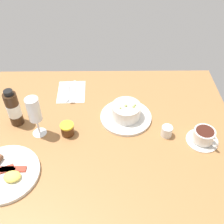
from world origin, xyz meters
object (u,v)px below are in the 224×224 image
jam_jar (67,129)px  breakfast_plate (5,173)px  creamer_jug (167,131)px  wine_glass (34,111)px  sauce_bottle_brown (14,109)px  porridge_bowl (126,113)px  cutlery_setting (71,92)px  coffee_cup (204,136)px

jam_jar → breakfast_plate: jam_jar is taller
creamer_jug → wine_glass: 52.55cm
sauce_bottle_brown → breakfast_plate: (-1.85, 26.29, -6.97)cm
porridge_bowl → sauce_bottle_brown: (46.10, 2.17, 4.69)cm
wine_glass → jam_jar: 14.99cm
cutlery_setting → jam_jar: (-1.36, 26.77, 2.40)cm
porridge_bowl → breakfast_plate: bearing=32.7°
cutlery_setting → sauce_bottle_brown: (20.71, 19.97, 7.63)cm
cutlery_setting → jam_jar: 26.92cm
creamer_jug → wine_glass: wine_glass is taller
cutlery_setting → creamer_jug: (-41.32, 27.99, 2.09)cm
porridge_bowl → creamer_jug: bearing=147.4°
creamer_jug → wine_glass: (51.60, -1.79, 9.74)cm
creamer_jug → jam_jar: size_ratio=0.98×
creamer_jug → breakfast_plate: (60.19, 18.28, -1.44)cm
wine_glass → jam_jar: size_ratio=3.31×
cutlery_setting → creamer_jug: 49.95cm
jam_jar → sauce_bottle_brown: sauce_bottle_brown is taller
creamer_jug → sauce_bottle_brown: size_ratio=0.31×
cutlery_setting → coffee_cup: 63.45cm
wine_glass → coffee_cup: bearing=175.6°
breakfast_plate → wine_glass: bearing=-113.2°
sauce_bottle_brown → breakfast_plate: size_ratio=0.69×
coffee_cup → jam_jar: coffee_cup is taller
porridge_bowl → coffee_cup: size_ratio=1.74×
cutlery_setting → sauce_bottle_brown: 29.77cm
jam_jar → creamer_jug: bearing=178.3°
creamer_jug → coffee_cup: bearing=167.0°
cutlery_setting → jam_jar: size_ratio=3.12×
cutlery_setting → coffee_cup: bearing=150.5°
coffee_cup → wine_glass: bearing=-4.4°
porridge_bowl → cutlery_setting: (25.39, -17.81, -2.93)cm
porridge_bowl → wine_glass: (35.67, 8.39, 8.90)cm
jam_jar → breakfast_plate: bearing=43.9°
sauce_bottle_brown → breakfast_plate: 27.27cm
porridge_bowl → creamer_jug: 18.93cm
cutlery_setting → breakfast_plate: bearing=67.8°
jam_jar → sauce_bottle_brown: bearing=-17.1°
jam_jar → breakfast_plate: size_ratio=0.22×
jam_jar → wine_glass: bearing=-2.8°
jam_jar → breakfast_plate: 28.15cm
porridge_bowl → sauce_bottle_brown: sauce_bottle_brown is taller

